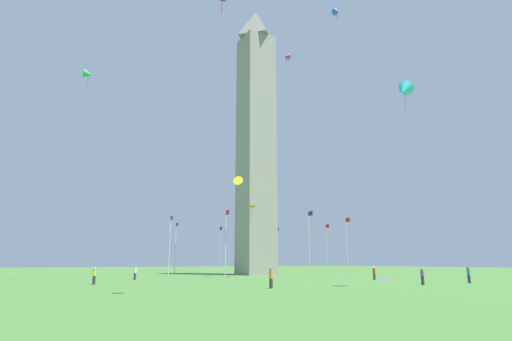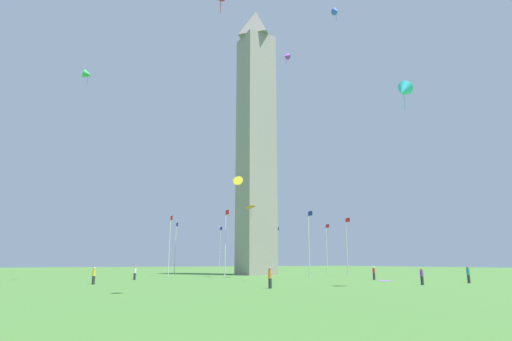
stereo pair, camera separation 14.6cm
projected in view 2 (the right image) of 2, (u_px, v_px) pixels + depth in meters
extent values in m
plane|color=#3D6B2D|center=(256.00, 275.00, 70.19)|extent=(260.00, 260.00, 0.00)
cube|color=gray|center=(256.00, 150.00, 75.00)|extent=(5.54, 5.54, 44.28)
pyramid|color=gray|center=(256.00, 26.00, 80.46)|extent=(5.54, 5.54, 6.04)
cylinder|color=silver|center=(309.00, 244.00, 58.06)|extent=(0.14, 0.14, 9.35)
cube|color=#1E2D99|center=(310.00, 213.00, 58.51)|extent=(1.00, 0.03, 0.64)
cylinder|color=silver|center=(347.00, 246.00, 67.06)|extent=(0.14, 0.14, 9.35)
cube|color=red|center=(348.00, 220.00, 67.50)|extent=(1.00, 0.03, 0.64)
cylinder|color=silver|center=(327.00, 248.00, 78.48)|extent=(0.14, 0.14, 9.35)
cube|color=red|center=(328.00, 226.00, 78.93)|extent=(1.00, 0.03, 0.64)
cylinder|color=silver|center=(276.00, 250.00, 85.64)|extent=(0.14, 0.14, 9.35)
cube|color=#1E2D99|center=(278.00, 229.00, 86.09)|extent=(1.00, 0.03, 0.64)
cylinder|color=silver|center=(220.00, 249.00, 84.35)|extent=(0.14, 0.14, 9.35)
cube|color=#1E2D99|center=(221.00, 228.00, 84.80)|extent=(1.00, 0.03, 0.64)
cylinder|color=silver|center=(175.00, 248.00, 75.36)|extent=(0.14, 0.14, 9.35)
cube|color=#1E2D99|center=(177.00, 224.00, 75.81)|extent=(1.00, 0.03, 0.64)
cylinder|color=silver|center=(169.00, 245.00, 63.93)|extent=(0.14, 0.14, 9.35)
cube|color=red|center=(172.00, 218.00, 64.38)|extent=(1.00, 0.03, 0.64)
cylinder|color=silver|center=(225.00, 243.00, 56.77)|extent=(0.14, 0.14, 9.35)
cube|color=red|center=(227.00, 212.00, 57.22)|extent=(1.00, 0.03, 0.64)
cylinder|color=#2D2D38|center=(374.00, 276.00, 50.80)|extent=(0.29, 0.29, 0.80)
cylinder|color=red|center=(374.00, 271.00, 50.95)|extent=(0.32, 0.32, 0.57)
sphere|color=beige|center=(374.00, 267.00, 51.03)|extent=(0.24, 0.24, 0.24)
cylinder|color=#2D2D38|center=(135.00, 277.00, 50.64)|extent=(0.29, 0.29, 0.80)
cylinder|color=white|center=(135.00, 271.00, 50.80)|extent=(0.32, 0.32, 0.64)
sphere|color=#936B4C|center=(135.00, 267.00, 50.89)|extent=(0.24, 0.24, 0.24)
cylinder|color=#2D2D38|center=(270.00, 283.00, 34.26)|extent=(0.29, 0.29, 0.80)
cylinder|color=orange|center=(270.00, 274.00, 34.42)|extent=(0.32, 0.32, 0.68)
sphere|color=#936B4C|center=(270.00, 269.00, 34.52)|extent=(0.24, 0.24, 0.24)
cylinder|color=#2D2D38|center=(93.00, 280.00, 40.31)|extent=(0.29, 0.29, 0.80)
cylinder|color=yellow|center=(94.00, 273.00, 40.47)|extent=(0.32, 0.32, 0.61)
sphere|color=tan|center=(94.00, 268.00, 40.56)|extent=(0.24, 0.24, 0.24)
cylinder|color=#2D2D38|center=(469.00, 279.00, 42.72)|extent=(0.29, 0.29, 0.80)
cylinder|color=teal|center=(468.00, 272.00, 42.89)|extent=(0.32, 0.32, 0.70)
sphere|color=#936B4C|center=(467.00, 267.00, 42.99)|extent=(0.24, 0.24, 0.24)
cylinder|color=#2D2D38|center=(422.00, 281.00, 39.40)|extent=(0.29, 0.29, 0.80)
cylinder|color=purple|center=(422.00, 273.00, 39.54)|extent=(0.32, 0.32, 0.56)
sphere|color=#936B4C|center=(421.00, 269.00, 39.63)|extent=(0.24, 0.24, 0.24)
cone|color=blue|center=(336.00, 11.00, 48.20)|extent=(1.17, 0.97, 1.11)
cylinder|color=#233C9D|center=(336.00, 17.00, 48.06)|extent=(0.04, 0.04, 1.01)
cylinder|color=maroon|center=(221.00, 4.00, 29.35)|extent=(0.04, 0.04, 1.41)
cone|color=#33C6D1|center=(403.00, 90.00, 37.83)|extent=(1.91, 2.21, 1.89)
cylinder|color=teal|center=(404.00, 102.00, 37.58)|extent=(0.04, 0.04, 1.69)
cone|color=green|center=(88.00, 75.00, 51.91)|extent=(1.42, 1.50, 1.27)
cylinder|color=#208035|center=(87.00, 81.00, 51.73)|extent=(0.04, 0.04, 1.27)
cube|color=orange|center=(251.00, 207.00, 59.96)|extent=(1.64, 1.66, 0.37)
cylinder|color=#A75C15|center=(251.00, 214.00, 59.74)|extent=(0.04, 0.04, 1.49)
cone|color=purple|center=(286.00, 56.00, 57.40)|extent=(1.21, 1.31, 1.13)
cylinder|color=#67278E|center=(286.00, 61.00, 57.24)|extent=(0.04, 0.04, 1.10)
cone|color=yellow|center=(239.00, 183.00, 65.09)|extent=(2.46, 2.42, 1.98)
cylinder|color=#A4921C|center=(239.00, 191.00, 64.82)|extent=(0.04, 0.04, 1.90)
cube|color=purple|center=(384.00, 281.00, 48.46)|extent=(2.12, 2.26, 0.01)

